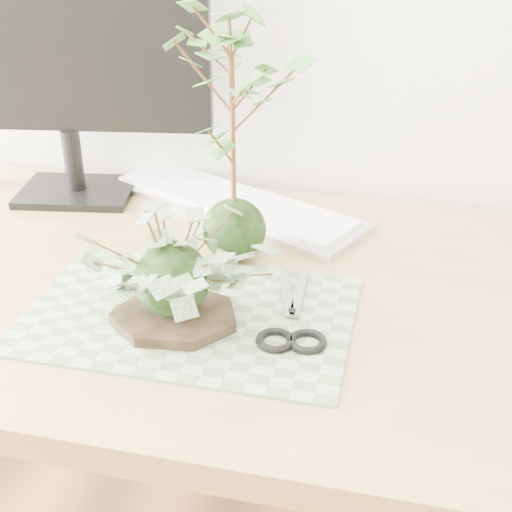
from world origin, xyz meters
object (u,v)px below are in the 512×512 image
object	(u,v)px
maple_kokedama	(232,75)
monitor	(62,53)
keyboard	(233,203)
desk	(237,335)
ivy_kokedama	(170,248)

from	to	relation	value
maple_kokedama	monitor	size ratio (longest dim) A/B	0.80
keyboard	monitor	world-z (taller)	monitor
maple_kokedama	keyboard	distance (m)	0.33
desk	ivy_kokedama	distance (m)	0.24
desk	keyboard	world-z (taller)	keyboard
ivy_kokedama	monitor	size ratio (longest dim) A/B	0.68
maple_kokedama	desk	bearing A→B (deg)	-73.82
desk	keyboard	size ratio (longest dim) A/B	3.17
keyboard	monitor	xyz separation A→B (m)	(-0.29, -0.01, 0.25)
maple_kokedama	keyboard	bearing A→B (deg)	105.87
ivy_kokedama	maple_kokedama	bearing A→B (deg)	81.13
ivy_kokedama	keyboard	world-z (taller)	ivy_kokedama
desk	maple_kokedama	size ratio (longest dim) A/B	3.99
desk	keyboard	bearing A→B (deg)	105.96
monitor	keyboard	bearing A→B (deg)	-8.27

